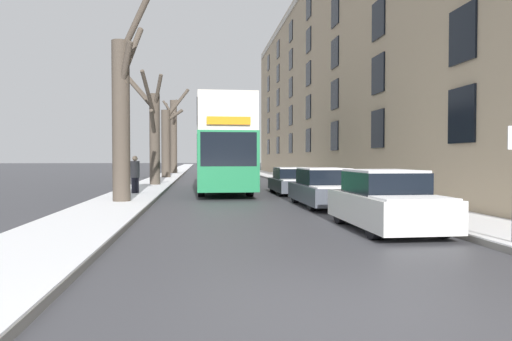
{
  "coord_description": "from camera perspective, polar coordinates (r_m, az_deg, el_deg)",
  "views": [
    {
      "loc": [
        -1.88,
        -4.9,
        1.73
      ],
      "look_at": [
        0.38,
        13.51,
        1.23
      ],
      "focal_mm": 32.0,
      "sensor_mm": 36.0,
      "label": 1
    }
  ],
  "objects": [
    {
      "name": "bare_tree_left_1",
      "position": [
        28.0,
        -12.75,
        4.85
      ],
      "size": [
        2.7,
        3.92,
        7.13
      ],
      "color": "#4C4238",
      "rests_on": "ground"
    },
    {
      "name": "ground_plane",
      "position": [
        5.52,
        13.88,
        -16.79
      ],
      "size": [
        320.0,
        320.0,
        0.0
      ],
      "primitive_type": "plane",
      "color": "#424247"
    },
    {
      "name": "parked_car_2",
      "position": [
        22.1,
        4.64,
        -1.39
      ],
      "size": [
        1.86,
        4.0,
        1.29
      ],
      "color": "#474C56",
      "rests_on": "ground"
    },
    {
      "name": "bare_tree_left_0",
      "position": [
        17.53,
        -16.34,
        6.94
      ],
      "size": [
        1.77,
        2.55,
        8.09
      ],
      "color": "#4C4238",
      "rests_on": "ground"
    },
    {
      "name": "sidewalk_right",
      "position": [
        58.31,
        -0.35,
        -0.08
      ],
      "size": [
        2.4,
        130.0,
        0.16
      ],
      "color": "slate",
      "rests_on": "ground"
    },
    {
      "name": "parked_car_0",
      "position": [
        11.46,
        15.93,
        -3.83
      ],
      "size": [
        1.77,
        3.93,
        1.45
      ],
      "color": "silver",
      "rests_on": "ground"
    },
    {
      "name": "bare_tree_left_2",
      "position": [
        38.53,
        -11.07,
        3.76
      ],
      "size": [
        2.34,
        1.08,
        7.58
      ],
      "color": "#4C4238",
      "rests_on": "ground"
    },
    {
      "name": "sidewalk_left",
      "position": [
        58.0,
        -9.92,
        -0.11
      ],
      "size": [
        2.4,
        130.0,
        0.16
      ],
      "color": "slate",
      "rests_on": "ground"
    },
    {
      "name": "double_decker_bus",
      "position": [
        24.14,
        -4.27,
        3.46
      ],
      "size": [
        2.57,
        11.42,
        4.5
      ],
      "color": "#1E7A47",
      "rests_on": "ground"
    },
    {
      "name": "parked_car_1",
      "position": [
        16.62,
        8.57,
        -2.25
      ],
      "size": [
        1.83,
        4.39,
        1.38
      ],
      "color": "#474C56",
      "rests_on": "ground"
    },
    {
      "name": "terrace_facade_right",
      "position": [
        35.58,
        13.82,
        11.02
      ],
      "size": [
        9.1,
        52.48,
        15.23
      ],
      "color": "tan",
      "rests_on": "ground"
    },
    {
      "name": "bare_tree_left_3",
      "position": [
        49.62,
        -10.31,
        4.42
      ],
      "size": [
        1.69,
        3.71,
        8.09
      ],
      "color": "#4C4238",
      "rests_on": "ground"
    },
    {
      "name": "pedestrian_left_sidewalk",
      "position": [
        21.3,
        -14.88,
        -0.44
      ],
      "size": [
        0.4,
        0.4,
        1.84
      ],
      "rotation": [
        0.0,
        0.0,
        0.81
      ],
      "color": "black",
      "rests_on": "ground"
    }
  ]
}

